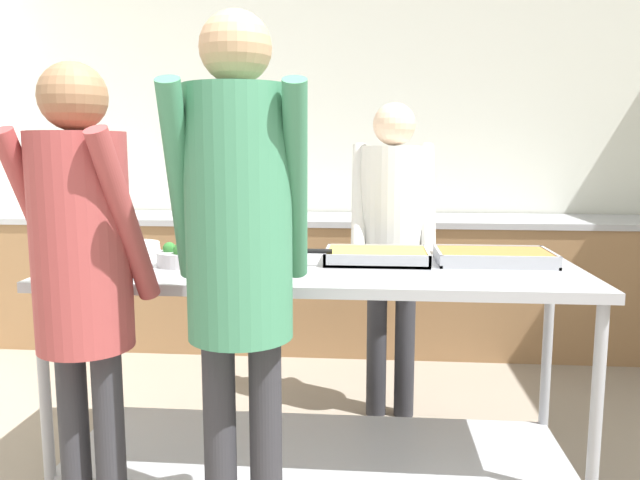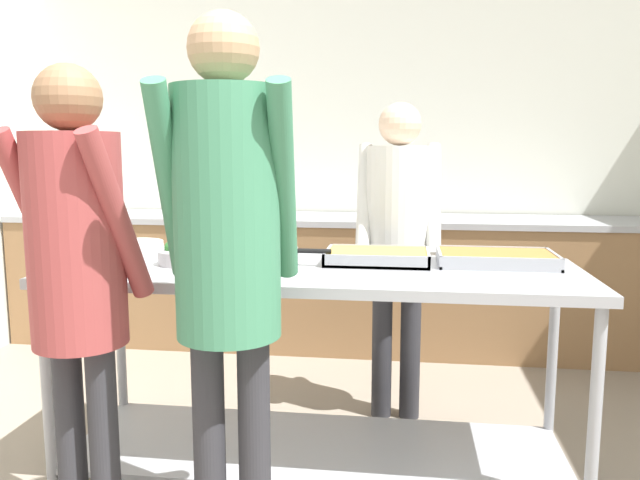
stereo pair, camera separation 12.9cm
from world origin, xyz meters
name	(u,v)px [view 2 (the right image)]	position (x,y,z in m)	size (l,w,h in m)	color
wall_rear	(365,156)	(0.00, 3.59, 1.32)	(5.10, 0.06, 2.65)	silver
back_counter	(360,282)	(0.00, 3.22, 0.46)	(4.94, 0.65, 0.92)	olive
serving_counter	(317,337)	(-0.05, 1.41, 0.61)	(2.12, 0.73, 0.90)	#9EA0A8
plate_stack	(134,250)	(-0.89, 1.54, 0.94)	(0.27, 0.27, 0.07)	white
broccoli_bowl	(184,255)	(-0.61, 1.41, 0.94)	(0.21, 0.21, 0.10)	#B2B2B7
sauce_pan	(267,255)	(-0.27, 1.45, 0.94)	(0.41, 0.27, 0.07)	#9EA0A8
serving_tray_roast	(377,257)	(0.19, 1.56, 0.93)	(0.44, 0.30, 0.05)	#9EA0A8
serving_tray_vegetables	(496,259)	(0.68, 1.58, 0.93)	(0.48, 0.30, 0.05)	#9EA0A8
guest_serving_left	(228,239)	(-0.23, 0.75, 1.11)	(0.44, 0.38, 1.77)	#2D2D33
guest_serving_right	(77,258)	(-0.75, 0.81, 1.03)	(0.45, 0.38, 1.64)	#2D2D33
cook_behind_counter	(398,226)	(0.27, 2.06, 1.00)	(0.41, 0.32, 1.60)	#2D2D33
water_bottle	(198,198)	(-1.14, 3.16, 1.04)	(0.06, 0.06, 0.27)	silver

